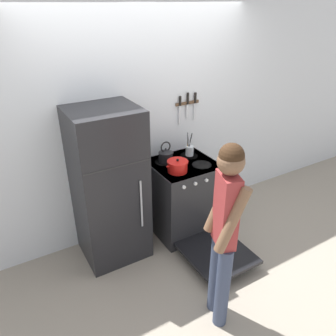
% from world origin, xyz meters
% --- Properties ---
extents(ground_plane, '(14.00, 14.00, 0.00)m').
position_xyz_m(ground_plane, '(0.00, 0.00, 0.00)').
color(ground_plane, gray).
extents(wall_back, '(10.00, 0.06, 2.55)m').
position_xyz_m(wall_back, '(0.00, 0.03, 1.27)').
color(wall_back, silver).
rests_on(wall_back, ground_plane).
extents(refrigerator, '(0.66, 0.63, 1.65)m').
position_xyz_m(refrigerator, '(-0.57, -0.30, 0.82)').
color(refrigerator, black).
rests_on(refrigerator, ground_plane).
extents(stove_range, '(0.71, 1.38, 0.89)m').
position_xyz_m(stove_range, '(0.30, -0.37, 0.44)').
color(stove_range, '#232326').
rests_on(stove_range, ground_plane).
extents(dutch_oven_pot, '(0.27, 0.22, 0.15)m').
position_xyz_m(dutch_oven_pot, '(0.14, -0.47, 0.95)').
color(dutch_oven_pot, red).
rests_on(dutch_oven_pot, stove_range).
extents(tea_kettle, '(0.20, 0.16, 0.24)m').
position_xyz_m(tea_kettle, '(0.15, -0.20, 0.97)').
color(tea_kettle, black).
rests_on(tea_kettle, stove_range).
extents(utensil_jar, '(0.09, 0.09, 0.28)m').
position_xyz_m(utensil_jar, '(0.48, -0.19, 0.96)').
color(utensil_jar, silver).
rests_on(utensil_jar, stove_range).
extents(person, '(0.34, 0.39, 1.66)m').
position_xyz_m(person, '(-0.11, -1.56, 0.95)').
color(person, '#38425B').
rests_on(person, ground_plane).
extents(wall_knife_strip, '(0.31, 0.03, 0.36)m').
position_xyz_m(wall_knife_strip, '(0.55, -0.02, 1.46)').
color(wall_knife_strip, brown).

